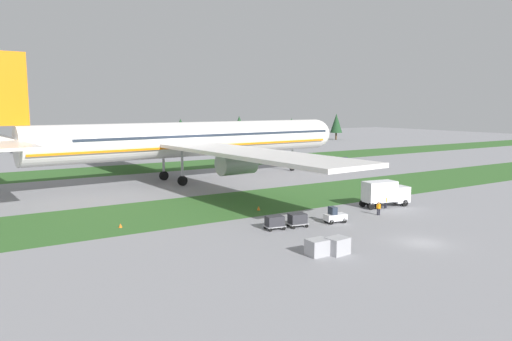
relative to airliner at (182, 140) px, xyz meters
The scene contains 17 objects.
ground_plane 50.64m from the airliner, 84.80° to the right, with size 400.00×400.00×0.00m, color gray.
grass_strip_near 24.32m from the airliner, 78.64° to the right, with size 320.00×16.77×0.01m, color #336028.
grass_strip_far 24.64m from the airliner, 78.81° to the left, with size 320.00×16.77×0.01m, color #336028.
airliner is the anchor object (origin of this frame).
baggage_tug 39.36m from the airliner, 86.00° to the right, with size 2.77×1.68×1.97m.
cargo_dolly_lead 38.57m from the airliner, 93.43° to the right, with size 2.40×1.81×1.55m.
cargo_dolly_second 38.42m from the airliner, 97.81° to the right, with size 2.40×1.81×1.55m.
catering_truck 38.56m from the airliner, 67.15° to the right, with size 7.23×3.34×3.58m.
pushback_tractor 42.48m from the airliner, ahead, with size 2.68×1.47×1.97m.
ground_crew_marshaller 39.24m from the airliner, 68.72° to the right, with size 0.54×0.36×1.74m.
ground_crew_loader 40.38m from the airliner, 75.26° to the right, with size 0.51×0.36×1.74m.
uld_container_0 48.40m from the airliner, 98.44° to the right, with size 2.00×1.60×1.53m, color #A3A3A8.
uld_container_1 48.83m from the airliner, 96.21° to the right, with size 2.00×1.60×1.59m, color #A3A3A8.
taxiway_marker_0 34.49m from the airliner, 125.57° to the right, with size 0.44×0.44×0.47m, color orange.
taxiway_marker_1 40.22m from the airliner, 46.30° to the right, with size 0.44×0.44×0.65m, color orange.
taxiway_marker_2 28.96m from the airliner, 92.58° to the right, with size 0.44×0.44×0.57m, color orange.
distant_tree_line 69.37m from the airliner, 85.78° to the left, with size 194.60×10.26×11.51m.
Camera 1 is at (-39.30, -31.14, 13.72)m, focal length 33.73 mm.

